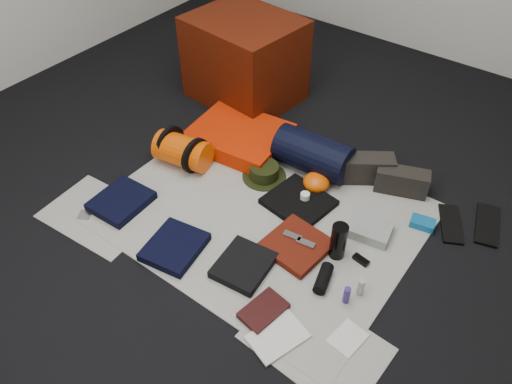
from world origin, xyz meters
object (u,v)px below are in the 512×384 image
Objects in this scene: water_bottle at (338,241)px; sleeping_pad at (239,136)px; stuff_sack at (183,151)px; navy_duffel at (313,154)px; red_cabinet at (245,60)px; compact_camera at (375,237)px; paperback_book at (263,311)px.

sleeping_pad is at bearing 155.86° from water_bottle.
navy_duffel is at bearing 32.72° from stuff_sack.
stuff_sack is at bearing -111.85° from sleeping_pad.
red_cabinet is at bearing 123.62° from sleeping_pad.
stuff_sack is at bearing -170.58° from compact_camera.
red_cabinet is at bearing 101.35° from stuff_sack.
stuff_sack is 1.59× the size of water_bottle.
paperback_book is (0.36, -0.97, -0.10)m from navy_duffel.
sleeping_pad is 6.16× the size of compact_camera.
water_bottle reaches higher than stuff_sack.
paperback_book is at bearing -73.10° from navy_duffel.
sleeping_pad is at bearing 171.21° from compact_camera.
compact_camera is (0.56, -0.28, -0.10)m from navy_duffel.
water_bottle is (0.95, -0.43, 0.05)m from sleeping_pad.
water_bottle reaches higher than sleeping_pad.
red_cabinet is 2.13× the size of stuff_sack.
red_cabinet is 1.20× the size of sleeping_pad.
water_bottle is (1.26, -0.89, -0.18)m from red_cabinet.
red_cabinet reaches higher than water_bottle.
sleeping_pad is 1.04m from water_bottle.
navy_duffel is 2.09× the size of paperback_book.
red_cabinet reaches higher than navy_duffel.
navy_duffel reaches higher than paperback_book.
water_bottle is at bearing -50.26° from navy_duffel.
sleeping_pad is 2.71× the size of paperback_book.
water_bottle is 0.24m from compact_camera.
stuff_sack is at bearing -150.46° from navy_duffel.
red_cabinet reaches higher than stuff_sack.
red_cabinet reaches higher than compact_camera.
navy_duffel is at bearing 119.07° from paperback_book.
red_cabinet is 3.25× the size of paperback_book.
compact_camera is (1.06, -0.22, -0.03)m from sleeping_pad.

